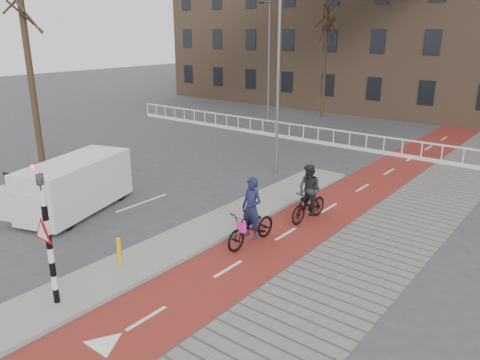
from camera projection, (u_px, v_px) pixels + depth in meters
The scene contains 15 objects.
ground at pixel (138, 281), 12.57m from camera, with size 120.00×120.00×0.00m, color #38383A.
bike_lane at pixel (352, 194), 19.17m from camera, with size 2.50×60.00×0.01m, color maroon.
sidewalk at pixel (421, 210), 17.53m from camera, with size 3.00×60.00×0.01m, color slate.
curb_island at pixel (216, 226), 15.96m from camera, with size 1.80×16.00×0.12m, color gray.
traffic_signal at pixel (47, 232), 10.80m from camera, with size 0.80×0.80×3.68m.
bollard at pixel (119, 251), 13.11m from camera, with size 0.12×0.12×0.79m, color #EEA10D.
cyclist_near at pixel (251, 223), 14.48m from camera, with size 0.86×2.16×2.18m.
cyclist_far at pixel (309, 198), 16.29m from camera, with size 0.93×1.94×2.02m.
van at pixel (76, 185), 17.10m from camera, with size 3.13×4.86×1.94m.
railing at pixel (303, 136), 28.14m from camera, with size 28.00×0.10×0.99m.
townhouse_row at pixel (431, 10), 35.88m from camera, with size 46.00×10.00×15.90m.
tree_left at pixel (31, 79), 21.57m from camera, with size 0.30×0.30×8.53m, color black.
tree_mid at pixel (325, 63), 34.98m from camera, with size 0.25×0.25×8.00m, color black.
streetlight_near at pixel (278, 89), 20.73m from camera, with size 0.12×0.12×7.84m, color slate.
streetlight_left at pixel (269, 65), 32.07m from camera, with size 0.12×0.12×8.22m, color slate.
Camera 1 is at (9.04, -7.05, 6.46)m, focal length 35.00 mm.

